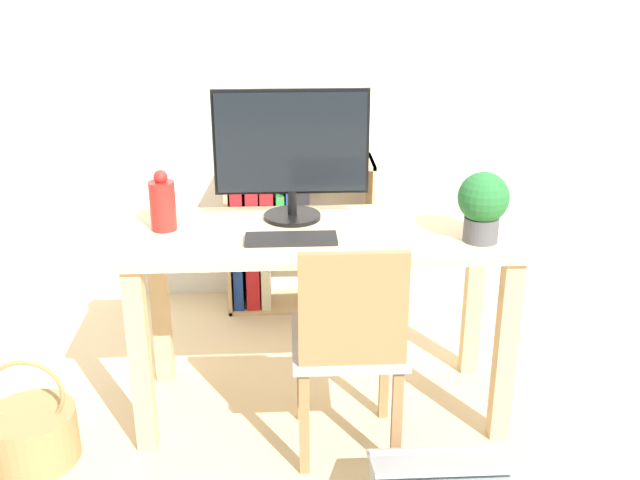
{
  "coord_description": "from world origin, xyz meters",
  "views": [
    {
      "loc": [
        -0.14,
        -2.6,
        1.75
      ],
      "look_at": [
        0.0,
        0.1,
        0.69
      ],
      "focal_mm": 42.0,
      "sensor_mm": 36.0,
      "label": 1
    }
  ],
  "objects_px": {
    "keyboard": "(291,239)",
    "bookshelf": "(278,233)",
    "basket": "(33,433)",
    "chair": "(349,341)",
    "monitor": "(291,148)",
    "vase": "(163,204)",
    "potted_plant": "(483,203)"
  },
  "relations": [
    {
      "from": "keyboard",
      "to": "vase",
      "type": "relative_size",
      "value": 1.44
    },
    {
      "from": "potted_plant",
      "to": "bookshelf",
      "type": "bearing_deg",
      "value": 124.37
    },
    {
      "from": "chair",
      "to": "keyboard",
      "type": "bearing_deg",
      "value": 133.23
    },
    {
      "from": "monitor",
      "to": "chair",
      "type": "bearing_deg",
      "value": -67.96
    },
    {
      "from": "keyboard",
      "to": "bookshelf",
      "type": "xyz_separation_m",
      "value": [
        -0.06,
        1.04,
        -0.37
      ]
    },
    {
      "from": "monitor",
      "to": "bookshelf",
      "type": "xyz_separation_m",
      "value": [
        -0.07,
        0.8,
        -0.65
      ]
    },
    {
      "from": "bookshelf",
      "to": "basket",
      "type": "bearing_deg",
      "value": -125.83
    },
    {
      "from": "basket",
      "to": "bookshelf",
      "type": "bearing_deg",
      "value": 54.17
    },
    {
      "from": "keyboard",
      "to": "basket",
      "type": "distance_m",
      "value": 1.17
    },
    {
      "from": "potted_plant",
      "to": "basket",
      "type": "bearing_deg",
      "value": -174.46
    },
    {
      "from": "keyboard",
      "to": "vase",
      "type": "bearing_deg",
      "value": 162.92
    },
    {
      "from": "potted_plant",
      "to": "keyboard",
      "type": "bearing_deg",
      "value": 177.19
    },
    {
      "from": "bookshelf",
      "to": "basket",
      "type": "height_order",
      "value": "bookshelf"
    },
    {
      "from": "monitor",
      "to": "potted_plant",
      "type": "xyz_separation_m",
      "value": [
        0.67,
        -0.28,
        -0.14
      ]
    },
    {
      "from": "keyboard",
      "to": "chair",
      "type": "height_order",
      "value": "chair"
    },
    {
      "from": "potted_plant",
      "to": "chair",
      "type": "bearing_deg",
      "value": -159.44
    },
    {
      "from": "potted_plant",
      "to": "vase",
      "type": "bearing_deg",
      "value": 171.2
    },
    {
      "from": "chair",
      "to": "monitor",
      "type": "bearing_deg",
      "value": 113.14
    },
    {
      "from": "keyboard",
      "to": "potted_plant",
      "type": "bearing_deg",
      "value": -2.81
    },
    {
      "from": "keyboard",
      "to": "potted_plant",
      "type": "xyz_separation_m",
      "value": [
        0.68,
        -0.03,
        0.13
      ]
    },
    {
      "from": "keyboard",
      "to": "bookshelf",
      "type": "bearing_deg",
      "value": 93.15
    },
    {
      "from": "monitor",
      "to": "keyboard",
      "type": "relative_size",
      "value": 1.78
    },
    {
      "from": "keyboard",
      "to": "basket",
      "type": "bearing_deg",
      "value": -168.61
    },
    {
      "from": "monitor",
      "to": "bookshelf",
      "type": "bearing_deg",
      "value": 94.72
    },
    {
      "from": "monitor",
      "to": "bookshelf",
      "type": "distance_m",
      "value": 1.03
    },
    {
      "from": "chair",
      "to": "bookshelf",
      "type": "xyz_separation_m",
      "value": [
        -0.25,
        1.26,
        -0.07
      ]
    },
    {
      "from": "monitor",
      "to": "vase",
      "type": "distance_m",
      "value": 0.52
    },
    {
      "from": "keyboard",
      "to": "vase",
      "type": "xyz_separation_m",
      "value": [
        -0.47,
        0.15,
        0.09
      ]
    },
    {
      "from": "bookshelf",
      "to": "potted_plant",
      "type": "bearing_deg",
      "value": -55.63
    },
    {
      "from": "bookshelf",
      "to": "keyboard",
      "type": "bearing_deg",
      "value": -86.85
    },
    {
      "from": "keyboard",
      "to": "chair",
      "type": "relative_size",
      "value": 0.39
    },
    {
      "from": "keyboard",
      "to": "chair",
      "type": "bearing_deg",
      "value": -47.86
    }
  ]
}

